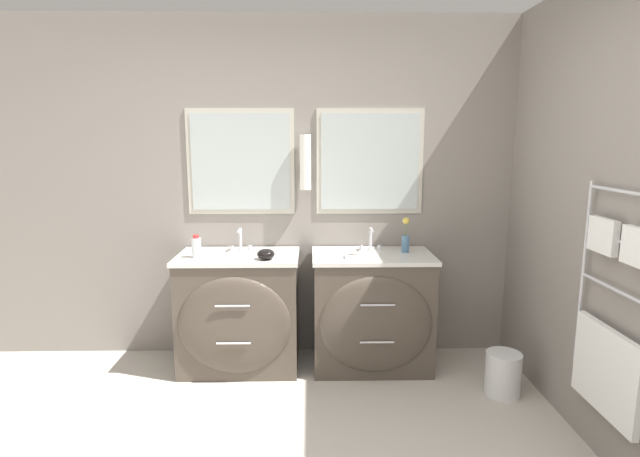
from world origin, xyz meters
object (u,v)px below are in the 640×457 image
at_px(waste_bin, 503,373).
at_px(amenity_bowl, 266,254).
at_px(vanity_right, 372,311).
at_px(flower_vase, 406,238).
at_px(toiletry_bottle, 196,247).
at_px(vanity_left, 239,312).

bearing_deg(waste_bin, amenity_bowl, 169.03).
bearing_deg(vanity_right, flower_vase, 20.78).
relative_size(toiletry_bottle, waste_bin, 0.57).
relative_size(vanity_right, toiletry_bottle, 5.32).
bearing_deg(vanity_right, toiletry_bottle, -177.52).
bearing_deg(vanity_right, vanity_left, 180.00).
height_order(amenity_bowl, flower_vase, flower_vase).
relative_size(vanity_left, amenity_bowl, 7.07).
distance_m(vanity_left, vanity_right, 0.98).
bearing_deg(waste_bin, vanity_right, 152.89).
xyz_separation_m(vanity_left, toiletry_bottle, (-0.28, -0.05, 0.50)).
bearing_deg(amenity_bowl, toiletry_bottle, 172.90).
xyz_separation_m(vanity_right, toiletry_bottle, (-1.26, -0.05, 0.50)).
bearing_deg(vanity_left, amenity_bowl, -28.22).
bearing_deg(toiletry_bottle, vanity_left, 11.09).
bearing_deg(vanity_left, waste_bin, -13.21).
xyz_separation_m(vanity_right, waste_bin, (0.83, -0.43, -0.29)).
bearing_deg(vanity_right, waste_bin, -27.11).
relative_size(vanity_right, waste_bin, 3.02).
height_order(toiletry_bottle, amenity_bowl, toiletry_bottle).
height_order(flower_vase, waste_bin, flower_vase).
height_order(toiletry_bottle, waste_bin, toiletry_bottle).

